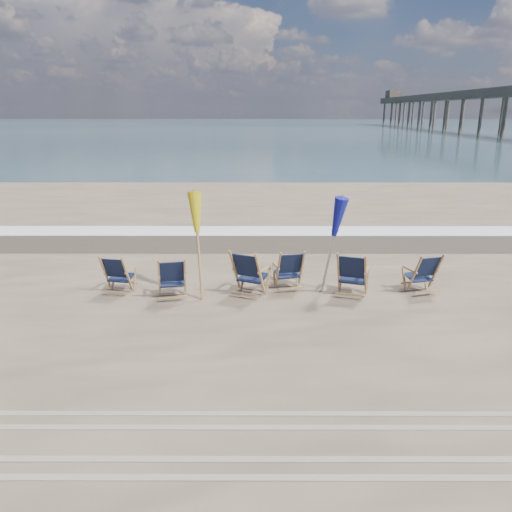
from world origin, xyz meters
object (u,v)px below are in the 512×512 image
Objects in this scene: beach_chair_4 at (365,276)px; fishing_pier at (498,106)px; beach_chair_3 at (302,270)px; umbrella_yellow at (198,218)px; beach_chair_0 at (127,275)px; beach_chair_2 at (260,275)px; umbrella_blue at (332,220)px; beach_chair_1 at (185,278)px; beach_chair_5 at (436,273)px.

fishing_pier is at bearing -96.94° from beach_chair_4.
beach_chair_3 is 0.42× the size of umbrella_yellow.
beach_chair_0 is 5.10m from beach_chair_4.
umbrella_yellow is at bearing 17.83° from beach_chair_2.
umbrella_blue is at bearing -116.97° from fishing_pier.
fishing_pier is (35.69, 71.98, 4.14)m from beach_chair_4.
beach_chair_2 reaches higher than beach_chair_1.
beach_chair_0 is 0.86× the size of beach_chair_2.
beach_chair_1 is 0.89× the size of beach_chair_2.
umbrella_blue is at bearing -164.89° from beach_chair_0.
beach_chair_3 is 80.54m from fishing_pier.
beach_chair_4 reaches higher than beach_chair_0.
beach_chair_5 is at bearing 2.09° from umbrella_yellow.
beach_chair_0 is 4.58m from umbrella_blue.
beach_chair_3 is (0.93, 0.56, -0.05)m from beach_chair_2.
beach_chair_0 is at bearing -6.28° from beach_chair_3.
umbrella_yellow is at bearing -1.18° from beach_chair_3.
beach_chair_2 reaches higher than beach_chair_4.
beach_chair_3 is at bearing -124.11° from beach_chair_2.
beach_chair_0 is 82.65m from fishing_pier.
beach_chair_0 is 6.71m from beach_chair_5.
beach_chair_1 is 3.38m from umbrella_blue.
beach_chair_3 reaches higher than beach_chair_5.
beach_chair_4 is at bearing -4.46° from beach_chair_5.
beach_chair_5 is (1.61, 0.34, -0.04)m from beach_chair_4.
umbrella_yellow is 0.02× the size of fishing_pier.
beach_chair_3 is at bearing -3.56° from beach_chair_4.
beach_chair_4 is 80.45m from fishing_pier.
fishing_pier is at bearing -108.50° from beach_chair_0.
umbrella_blue is (-0.67, 0.52, 1.09)m from beach_chair_4.
beach_chair_5 is (5.42, 0.35, 0.00)m from beach_chair_1.
beach_chair_0 is 3.81m from beach_chair_3.
umbrella_blue reaches higher than beach_chair_5.
umbrella_yellow is at bearing -118.63° from fishing_pier.
beach_chair_2 is at bearing -161.12° from umbrella_blue.
beach_chair_0 is 2.03m from umbrella_yellow.
beach_chair_3 is (3.80, 0.34, 0.02)m from beach_chair_0.
beach_chair_4 is 3.73m from umbrella_yellow.
fishing_pier is (36.99, 71.43, 4.17)m from beach_chair_3.
fishing_pier is (37.92, 71.99, 4.12)m from beach_chair_2.
beach_chair_1 and beach_chair_5 have the same top height.
beach_chair_4 is 0.48× the size of umbrella_blue.
beach_chair_2 is 0.47× the size of umbrella_yellow.
beach_chair_0 is at bearing -176.00° from umbrella_blue.
fishing_pier reaches higher than beach_chair_2.
beach_chair_4 is at bearing 145.69° from beach_chair_3.
beach_chair_2 is at bearing -117.78° from fishing_pier.
beach_chair_5 is 0.45× the size of umbrella_blue.
beach_chair_1 is at bearing 1.30° from beach_chair_3.
beach_chair_4 reaches higher than beach_chair_5.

